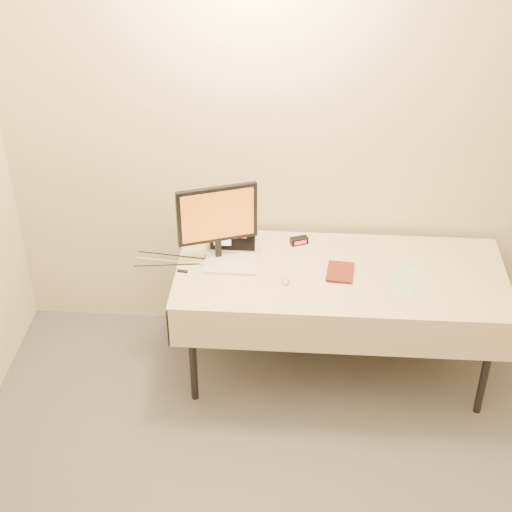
# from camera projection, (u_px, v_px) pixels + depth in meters

# --- Properties ---
(back_wall) EXTENTS (4.00, 0.10, 2.70)m
(back_wall) POSITION_uv_depth(u_px,v_px,m) (346.00, 138.00, 4.44)
(back_wall) COLOR beige
(back_wall) RESTS_ON ground
(table) EXTENTS (1.86, 0.81, 0.74)m
(table) POSITION_uv_depth(u_px,v_px,m) (340.00, 281.00, 4.44)
(table) COLOR black
(table) RESTS_ON ground
(laptop) EXTENTS (0.30, 0.26, 0.21)m
(laptop) POSITION_uv_depth(u_px,v_px,m) (232.00, 252.00, 4.48)
(laptop) COLOR white
(laptop) RESTS_ON table
(monitor) EXTENTS (0.44, 0.20, 0.47)m
(monitor) POSITION_uv_depth(u_px,v_px,m) (217.00, 218.00, 4.36)
(monitor) COLOR black
(monitor) RESTS_ON table
(book) EXTENTS (0.15, 0.03, 0.20)m
(book) POSITION_uv_depth(u_px,v_px,m) (328.00, 258.00, 4.35)
(book) COLOR maroon
(book) RESTS_ON table
(alarm_clock) EXTENTS (0.11, 0.08, 0.04)m
(alarm_clock) POSITION_uv_depth(u_px,v_px,m) (299.00, 241.00, 4.64)
(alarm_clock) COLOR black
(alarm_clock) RESTS_ON table
(clicker) EXTENTS (0.06, 0.09, 0.02)m
(clicker) POSITION_uv_depth(u_px,v_px,m) (285.00, 280.00, 4.33)
(clicker) COLOR #BABABC
(clicker) RESTS_ON table
(paper_form) EXTENTS (0.18, 0.29, 0.00)m
(paper_form) POSITION_uv_depth(u_px,v_px,m) (406.00, 281.00, 4.34)
(paper_form) COLOR #BBEABA
(paper_form) RESTS_ON table
(usb_dongle) EXTENTS (0.06, 0.03, 0.01)m
(usb_dongle) POSITION_uv_depth(u_px,v_px,m) (183.00, 271.00, 4.40)
(usb_dongle) COLOR black
(usb_dongle) RESTS_ON table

